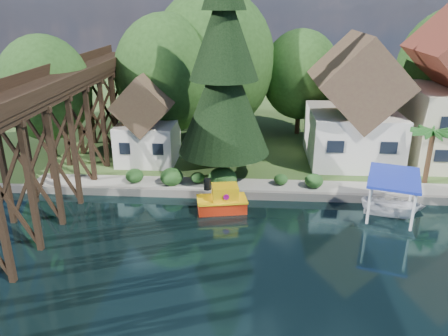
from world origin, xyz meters
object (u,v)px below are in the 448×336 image
(shed, at_px, (147,125))
(palm_tree, at_px, (433,134))
(boat_canopy, at_px, (391,200))
(tugboat, at_px, (223,201))
(conifer, at_px, (224,71))
(trestle_bridge, at_px, (40,138))
(boat_white_a, at_px, (397,203))
(house_left, at_px, (354,109))

(shed, relative_size, palm_tree, 1.72)
(boat_canopy, bearing_deg, tugboat, 178.64)
(shed, bearing_deg, boat_canopy, -25.28)
(conifer, bearing_deg, tugboat, -87.17)
(tugboat, bearing_deg, trestle_bridge, -176.42)
(shed, bearing_deg, boat_white_a, -20.69)
(palm_tree, xyz_separation_m, boat_white_a, (-3.24, -3.84, -4.09))
(house_left, xyz_separation_m, shed, (-18.00, -1.50, -1.31))
(house_left, relative_size, tugboat, 2.92)
(trestle_bridge, height_order, house_left, house_left)
(house_left, xyz_separation_m, palm_tree, (4.90, -5.08, -0.65))
(shed, relative_size, tugboat, 2.08)
(shed, distance_m, boat_white_a, 21.29)
(palm_tree, distance_m, tugboat, 16.87)
(trestle_bridge, distance_m, shed, 10.69)
(tugboat, bearing_deg, boat_white_a, 5.23)
(trestle_bridge, xyz_separation_m, shed, (5.00, 9.33, -1.52))
(shed, xyz_separation_m, palm_tree, (22.90, -3.58, 0.66))
(conifer, xyz_separation_m, tugboat, (0.25, -5.14, -8.28))
(tugboat, relative_size, boat_white_a, 0.98)
(conifer, height_order, boat_canopy, conifer)
(boat_white_a, distance_m, boat_canopy, 1.93)
(house_left, distance_m, boat_white_a, 10.24)
(trestle_bridge, distance_m, palm_tree, 28.50)
(conifer, height_order, palm_tree, conifer)
(trestle_bridge, height_order, conifer, conifer)
(palm_tree, relative_size, boat_white_a, 1.18)
(boat_white_a, bearing_deg, boat_canopy, 155.74)
(conifer, relative_size, boat_canopy, 3.24)
(trestle_bridge, distance_m, tugboat, 13.07)
(palm_tree, height_order, tugboat, palm_tree)
(shed, relative_size, boat_white_a, 2.03)
(shed, bearing_deg, tugboat, -49.88)
(tugboat, height_order, boat_canopy, boat_canopy)
(house_left, bearing_deg, shed, -175.23)
(conifer, bearing_deg, boat_white_a, -17.48)
(conifer, distance_m, boat_canopy, 15.07)
(boat_white_a, xyz_separation_m, boat_canopy, (-0.95, -1.41, 0.91))
(tugboat, distance_m, boat_white_a, 12.50)
(trestle_bridge, bearing_deg, shed, 61.81)
(shed, height_order, palm_tree, shed)
(tugboat, xyz_separation_m, boat_canopy, (11.50, -0.27, 0.55))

